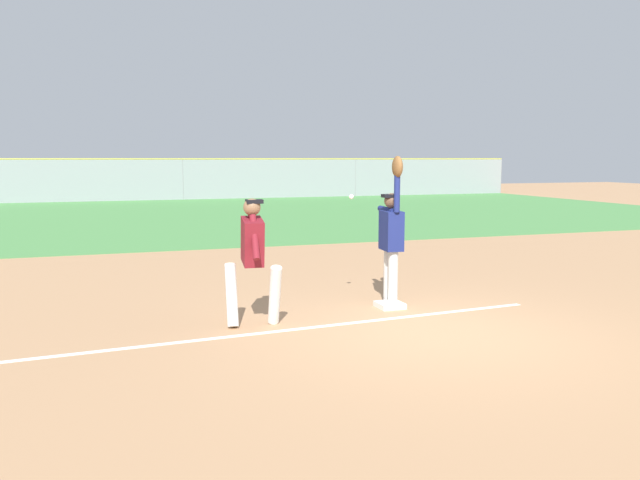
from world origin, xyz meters
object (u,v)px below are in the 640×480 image
first_base (390,305)px  parked_car_black (334,183)px  baseball (351,197)px  runner (253,253)px  parked_car_blue (193,185)px  parked_car_white (16,187)px  parked_car_silver (104,186)px  parked_car_tan (264,183)px  fielder (392,233)px

first_base → parked_car_black: (9.96, 30.06, 0.63)m
first_base → baseball: bearing=144.3°
first_base → baseball: size_ratio=5.14×
runner → parked_car_blue: 30.65m
parked_car_white → baseball: bearing=-73.6°
parked_car_silver → parked_car_tan: same height
fielder → parked_car_blue: 29.96m
parked_car_tan → parked_car_silver: bearing=-175.4°
fielder → parked_car_black: bearing=-103.2°
parked_car_white → parked_car_blue: size_ratio=1.00×
runner → parked_car_tan: bearing=81.0°
runner → parked_car_white: runner is taller
parked_car_white → parked_car_silver: size_ratio=1.00×
first_base → parked_car_blue: 30.14m
runner → fielder: bearing=18.3°
first_base → parked_car_silver: 30.07m
first_base → baseball: baseball is taller
baseball → parked_car_tan: bearing=78.9°
fielder → baseball: fielder is taller
parked_car_white → runner: bearing=-76.9°
runner → baseball: (1.69, 0.73, 0.67)m
first_base → parked_car_blue: bearing=88.3°
fielder → parked_car_black: 31.47m
fielder → parked_car_tan: fielder is taller
baseball → parked_car_tan: (5.93, 30.15, -0.99)m
parked_car_white → first_base: bearing=-72.9°
first_base → parked_car_tan: 30.99m
parked_car_blue → parked_car_black: same height
parked_car_blue → first_base: bearing=-91.4°
fielder → parked_car_tan: bearing=-95.0°
runner → parked_car_black: runner is taller
parked_car_tan → parked_car_black: same height
parked_car_white → parked_car_black: same height
parked_car_silver → runner: bearing=-86.5°
baseball → parked_car_tan: size_ratio=0.02×
parked_car_silver → parked_car_black: 14.12m
parked_car_silver → parked_car_tan: (9.60, 0.73, 0.00)m
parked_car_silver → parked_car_blue: size_ratio=1.00×
fielder → parked_car_blue: size_ratio=0.52×
first_base → parked_car_silver: size_ratio=0.09×
parked_car_tan → runner: bearing=-103.6°
parked_car_white → parked_car_black: (18.74, -0.01, 0.00)m
fielder → parked_car_silver: size_ratio=0.52×
parked_car_white → parked_car_black: 18.74m
runner → parked_car_tan: (7.62, 30.88, -0.32)m
runner → parked_car_white: size_ratio=0.39×
parked_car_silver → parked_car_black: same height
fielder → runner: fielder is taller
parked_car_blue → parked_car_tan: 4.54m
fielder → parked_car_silver: fielder is taller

